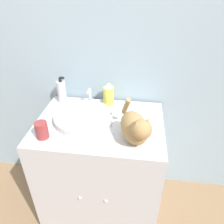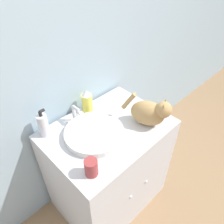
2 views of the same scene
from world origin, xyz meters
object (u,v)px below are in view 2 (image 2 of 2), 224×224
Objects in this scene: spray_bottle at (87,101)px; cat at (150,112)px; soap_bottle at (43,125)px; cup at (91,167)px.

cat is at bearing -62.55° from spray_bottle.
soap_bottle is 1.14× the size of spray_bottle.
spray_bottle is (-0.20, 0.39, -0.02)m from cat.
soap_bottle is 1.93× the size of cup.
cat is 0.44m from spray_bottle.
spray_bottle reaches higher than cup.
soap_bottle is at bearing -150.09° from cat.
cat is 0.53m from cup.
cup is (-0.32, -0.42, -0.03)m from spray_bottle.
soap_bottle reaches higher than spray_bottle.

